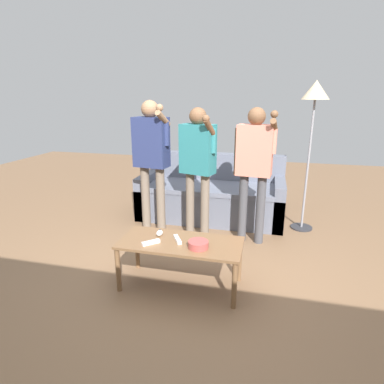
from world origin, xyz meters
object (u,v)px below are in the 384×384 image
(game_remote_nunchuk, at_px, (160,233))
(player_right, at_px, (254,161))
(coffee_table, at_px, (180,247))
(floor_lamp, at_px, (315,103))
(couch, at_px, (212,196))
(player_center, at_px, (198,159))
(game_remote_wand_far, at_px, (177,239))
(player_left, at_px, (151,152))
(game_remote_wand_near, at_px, (151,242))
(snack_bowl, at_px, (198,244))

(game_remote_nunchuk, bearing_deg, player_right, 52.71)
(coffee_table, height_order, floor_lamp, floor_lamp)
(couch, distance_m, player_center, 1.03)
(couch, bearing_deg, game_remote_wand_far, -89.36)
(coffee_table, bearing_deg, player_right, 63.20)
(game_remote_nunchuk, bearing_deg, player_center, 82.01)
(game_remote_nunchuk, bearing_deg, floor_lamp, 48.20)
(game_remote_nunchuk, xyz_separation_m, player_right, (0.78, 1.03, 0.52))
(game_remote_nunchuk, height_order, player_center, player_center)
(player_left, relative_size, game_remote_wand_far, 10.29)
(coffee_table, bearing_deg, floor_lamp, 54.32)
(coffee_table, xyz_separation_m, player_left, (-0.67, 1.10, 0.65))
(couch, relative_size, game_remote_wand_far, 12.56)
(game_remote_nunchuk, distance_m, player_left, 1.25)
(player_center, xyz_separation_m, game_remote_wand_near, (-0.15, -1.17, -0.53))
(snack_bowl, bearing_deg, game_remote_wand_near, -175.77)
(player_center, distance_m, player_right, 0.65)
(player_left, height_order, player_center, player_left)
(player_right, bearing_deg, game_remote_nunchuk, -127.29)
(game_remote_wand_far, bearing_deg, coffee_table, -13.72)
(couch, xyz_separation_m, player_right, (0.61, -0.72, 0.68))
(floor_lamp, bearing_deg, coffee_table, -125.68)
(snack_bowl, distance_m, game_remote_nunchuk, 0.43)
(player_left, height_order, game_remote_wand_far, player_left)
(couch, bearing_deg, snack_bowl, -83.12)
(snack_bowl, height_order, game_remote_wand_near, snack_bowl)
(floor_lamp, relative_size, player_center, 1.19)
(player_left, distance_m, player_right, 1.23)
(snack_bowl, distance_m, player_center, 1.28)
(player_right, bearing_deg, game_remote_wand_far, -118.03)
(snack_bowl, distance_m, player_right, 1.35)
(couch, distance_m, coffee_table, 1.83)
(coffee_table, bearing_deg, game_remote_nunchuk, 159.78)
(couch, xyz_separation_m, game_remote_wand_far, (0.02, -1.82, 0.15))
(coffee_table, height_order, game_remote_nunchuk, game_remote_nunchuk)
(player_right, height_order, game_remote_wand_far, player_right)
(game_remote_nunchuk, relative_size, game_remote_wand_near, 0.62)
(couch, distance_m, snack_bowl, 1.93)
(game_remote_wand_far, bearing_deg, couch, 90.64)
(snack_bowl, xyz_separation_m, player_center, (-0.27, 1.14, 0.51))
(player_right, bearing_deg, coffee_table, -116.80)
(couch, distance_m, game_remote_nunchuk, 1.76)
(player_left, bearing_deg, couch, 49.46)
(game_remote_nunchuk, bearing_deg, snack_bowl, -21.32)
(floor_lamp, relative_size, player_right, 1.19)
(coffee_table, distance_m, snack_bowl, 0.22)
(player_left, height_order, player_right, player_left)
(couch, bearing_deg, game_remote_wand_near, -95.56)
(couch, height_order, game_remote_nunchuk, couch)
(game_remote_nunchuk, height_order, player_left, player_left)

